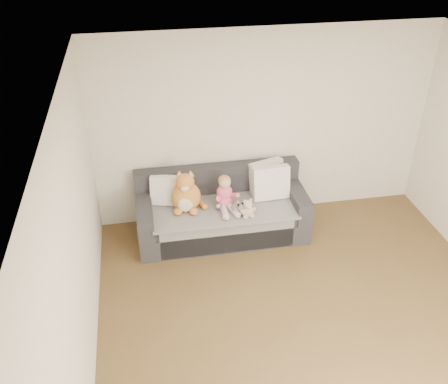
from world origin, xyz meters
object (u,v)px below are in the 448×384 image
Objects in this scene: toddler at (225,195)px; teddy_bear at (248,210)px; sippy_cup at (220,207)px; sofa at (221,213)px; plush_cat at (186,195)px.

toddler is 1.78× the size of teddy_bear.
sofa is at bearing 73.37° from sippy_cup.
toddler is 0.17m from sippy_cup.
plush_cat is at bearing 165.14° from sippy_cup.
sofa is 0.53m from teddy_bear.
toddler is at bearing 123.21° from teddy_bear.
sofa is 8.59× the size of teddy_bear.
teddy_bear is 0.38m from sippy_cup.
toddler is 0.50m from plush_cat.
toddler is at bearing -75.32° from sofa.
sippy_cup is (-0.08, -0.06, -0.13)m from toddler.
sippy_cup is (-0.32, 0.20, -0.05)m from teddy_bear.
teddy_bear is (0.27, -0.37, 0.27)m from sofa.
sippy_cup is at bearing -106.63° from sofa.
plush_cat is 0.80m from teddy_bear.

